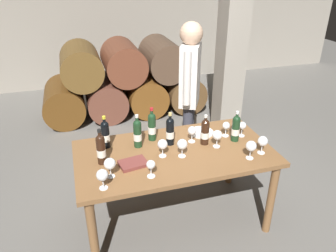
{
  "coord_description": "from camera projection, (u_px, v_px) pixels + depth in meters",
  "views": [
    {
      "loc": [
        -0.75,
        -2.31,
        2.25
      ],
      "look_at": [
        0.0,
        0.2,
        0.91
      ],
      "focal_mm": 35.1,
      "sensor_mm": 36.0,
      "label": 1
    }
  ],
  "objects": [
    {
      "name": "barrel_stack",
      "position": [
        124.0,
        81.0,
        5.16
      ],
      "size": [
        2.49,
        0.9,
        1.15
      ],
      "color": "#563413",
      "rests_on": "ground_plane"
    },
    {
      "name": "ground_plane",
      "position": [
        174.0,
        218.0,
        3.19
      ],
      "size": [
        14.0,
        14.0,
        0.0
      ],
      "primitive_type": "plane",
      "color": "#66635E"
    },
    {
      "name": "wine_glass_8",
      "position": [
        192.0,
        131.0,
        2.94
      ],
      "size": [
        0.08,
        0.08,
        0.15
      ],
      "color": "white",
      "rests_on": "dining_table"
    },
    {
      "name": "wine_glass_6",
      "position": [
        226.0,
        126.0,
        3.04
      ],
      "size": [
        0.07,
        0.07,
        0.14
      ],
      "color": "white",
      "rests_on": "dining_table"
    },
    {
      "name": "stone_pillar",
      "position": [
        232.0,
        40.0,
        4.29
      ],
      "size": [
        0.32,
        0.32,
        2.6
      ],
      "primitive_type": "cube",
      "color": "gray",
      "rests_on": "ground_plane"
    },
    {
      "name": "wine_glass_4",
      "position": [
        263.0,
        142.0,
        2.77
      ],
      "size": [
        0.09,
        0.09,
        0.16
      ],
      "color": "white",
      "rests_on": "dining_table"
    },
    {
      "name": "wine_bottle_2",
      "position": [
        138.0,
        133.0,
        2.86
      ],
      "size": [
        0.07,
        0.07,
        0.31
      ],
      "color": "#19381E",
      "rests_on": "dining_table"
    },
    {
      "name": "wine_glass_1",
      "position": [
        217.0,
        135.0,
        2.86
      ],
      "size": [
        0.09,
        0.09,
        0.16
      ],
      "color": "white",
      "rests_on": "dining_table"
    },
    {
      "name": "wine_glass_9",
      "position": [
        151.0,
        165.0,
        2.47
      ],
      "size": [
        0.07,
        0.07,
        0.14
      ],
      "color": "white",
      "rests_on": "dining_table"
    },
    {
      "name": "tasting_notebook",
      "position": [
        133.0,
        163.0,
        2.65
      ],
      "size": [
        0.24,
        0.19,
        0.03
      ],
      "primitive_type": "cube",
      "rotation": [
        0.0,
        0.0,
        0.16
      ],
      "color": "brown",
      "rests_on": "dining_table"
    },
    {
      "name": "wine_bottle_6",
      "position": [
        205.0,
        131.0,
        2.91
      ],
      "size": [
        0.07,
        0.07,
        0.28
      ],
      "color": "black",
      "rests_on": "dining_table"
    },
    {
      "name": "wine_glass_0",
      "position": [
        182.0,
        145.0,
        2.72
      ],
      "size": [
        0.09,
        0.09,
        0.16
      ],
      "color": "white",
      "rests_on": "dining_table"
    },
    {
      "name": "wine_glass_2",
      "position": [
        163.0,
        145.0,
        2.72
      ],
      "size": [
        0.08,
        0.08,
        0.16
      ],
      "color": "white",
      "rests_on": "dining_table"
    },
    {
      "name": "wine_bottle_0",
      "position": [
        105.0,
        134.0,
        2.85
      ],
      "size": [
        0.07,
        0.07,
        0.3
      ],
      "color": "black",
      "rests_on": "dining_table"
    },
    {
      "name": "wine_bottle_4",
      "position": [
        152.0,
        126.0,
        2.97
      ],
      "size": [
        0.07,
        0.07,
        0.32
      ],
      "color": "#19381E",
      "rests_on": "dining_table"
    },
    {
      "name": "cellar_back_wall",
      "position": [
        107.0,
        10.0,
        6.13
      ],
      "size": [
        10.0,
        0.24,
        2.8
      ],
      "primitive_type": "cube",
      "color": "gray",
      "rests_on": "ground_plane"
    },
    {
      "name": "wine_bottle_1",
      "position": [
        101.0,
        149.0,
        2.62
      ],
      "size": [
        0.07,
        0.07,
        0.31
      ],
      "color": "black",
      "rests_on": "dining_table"
    },
    {
      "name": "wine_bottle_5",
      "position": [
        170.0,
        131.0,
        2.9
      ],
      "size": [
        0.07,
        0.07,
        0.31
      ],
      "color": "black",
      "rests_on": "dining_table"
    },
    {
      "name": "wine_glass_5",
      "position": [
        251.0,
        146.0,
        2.69
      ],
      "size": [
        0.09,
        0.09,
        0.16
      ],
      "color": "white",
      "rests_on": "dining_table"
    },
    {
      "name": "wine_glass_10",
      "position": [
        110.0,
        164.0,
        2.46
      ],
      "size": [
        0.09,
        0.09,
        0.16
      ],
      "color": "white",
      "rests_on": "dining_table"
    },
    {
      "name": "serving_plate",
      "position": [
        201.0,
        132.0,
        3.14
      ],
      "size": [
        0.24,
        0.24,
        0.01
      ],
      "primitive_type": "cylinder",
      "color": "white",
      "rests_on": "dining_table"
    },
    {
      "name": "wine_glass_3",
      "position": [
        102.0,
        175.0,
        2.33
      ],
      "size": [
        0.09,
        0.09,
        0.16
      ],
      "color": "white",
      "rests_on": "dining_table"
    },
    {
      "name": "dining_table",
      "position": [
        175.0,
        160.0,
        2.88
      ],
      "size": [
        1.7,
        0.9,
        0.76
      ],
      "color": "brown",
      "rests_on": "ground_plane"
    },
    {
      "name": "sommelier_presenting",
      "position": [
        190.0,
        87.0,
        3.46
      ],
      "size": [
        0.31,
        0.45,
        1.72
      ],
      "color": "#383842",
      "rests_on": "ground_plane"
    },
    {
      "name": "wine_bottle_3",
      "position": [
        236.0,
        128.0,
        2.96
      ],
      "size": [
        0.07,
        0.07,
        0.29
      ],
      "color": "#19381E",
      "rests_on": "dining_table"
    },
    {
      "name": "wine_glass_7",
      "position": [
        242.0,
        126.0,
        3.04
      ],
      "size": [
        0.07,
        0.07,
        0.15
      ],
      "color": "white",
      "rests_on": "dining_table"
    }
  ]
}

